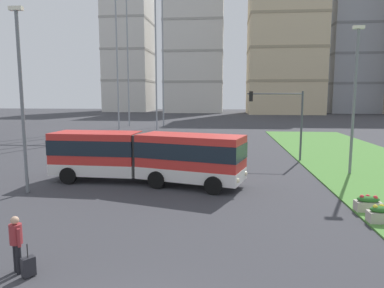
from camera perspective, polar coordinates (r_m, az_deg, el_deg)
articulated_bus at (r=21.27m, az=-7.54°, el=-1.92°), size 11.92×4.51×3.00m
car_silver_hatch at (r=29.88m, az=-10.58°, el=-0.91°), size 4.56×2.39×1.58m
pedestrian_crossing at (r=11.94m, az=-26.59°, el=-13.78°), size 0.48×0.40×1.74m
rolling_suitcase at (r=11.83m, az=-24.97°, el=-17.52°), size 0.41×0.43×0.97m
flower_planter_2 at (r=16.62m, az=28.40°, el=-9.95°), size 1.10×0.56×0.74m
flower_planter_3 at (r=17.90m, az=26.60°, el=-8.60°), size 1.10×0.56×0.74m
traffic_light_far_right at (r=28.99m, az=14.44°, el=4.97°), size 4.40×0.28×5.58m
streetlight_left at (r=20.64m, az=-25.89°, el=7.27°), size 0.70×0.28×9.72m
streetlight_median at (r=25.38m, az=24.81°, el=7.19°), size 0.70×0.28×9.63m
apartment_tower_west at (r=123.98m, az=-9.98°, el=14.29°), size 14.45×19.21×38.73m
apartment_tower_westcentre at (r=115.96m, az=0.48°, el=14.17°), size 18.04×19.83×35.97m
apartment_tower_centre at (r=107.86m, az=14.90°, el=16.69°), size 20.83×15.67×44.50m
apartment_tower_eastcentre at (r=122.03m, az=26.08°, el=16.54°), size 20.47×15.39×50.53m
transmission_pylon at (r=59.69m, az=-8.41°, el=21.08°), size 9.00×6.24×35.05m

